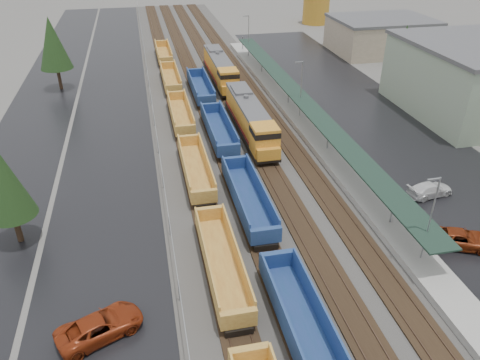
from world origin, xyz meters
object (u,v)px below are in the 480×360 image
at_px(locomotive_lead, 251,119).
at_px(locomotive_trail, 220,69).
at_px(well_string_yellow, 196,169).
at_px(parked_car_east_c, 430,190).
at_px(storage_tank, 316,10).
at_px(well_string_blue, 271,251).
at_px(parked_car_east_b, 461,239).
at_px(parked_car_west_c, 100,326).

xyz_separation_m(locomotive_lead, locomotive_trail, (0.00, 21.00, 0.00)).
bearing_deg(well_string_yellow, locomotive_trail, 75.09).
height_order(well_string_yellow, parked_car_east_c, well_string_yellow).
distance_m(locomotive_lead, storage_tank, 68.62).
distance_m(well_string_blue, storage_tank, 91.99).
height_order(locomotive_lead, parked_car_east_b, locomotive_lead).
relative_size(locomotive_trail, well_string_yellow, 0.18).
bearing_deg(storage_tank, parked_car_east_b, -102.30).
distance_m(storage_tank, parked_car_west_c, 101.75).
height_order(well_string_blue, parked_car_west_c, well_string_blue).
height_order(locomotive_trail, well_string_yellow, locomotive_trail).
height_order(locomotive_lead, locomotive_trail, same).
bearing_deg(well_string_blue, locomotive_lead, 80.47).
xyz_separation_m(parked_car_west_c, parked_car_east_c, (30.86, 11.19, -0.10)).
bearing_deg(parked_car_east_c, storage_tank, -21.56).
bearing_deg(parked_car_west_c, parked_car_east_c, -93.78).
relative_size(locomotive_lead, storage_tank, 2.96).
xyz_separation_m(locomotive_trail, well_string_blue, (-4.00, -44.82, -1.11)).
bearing_deg(storage_tank, well_string_yellow, -118.95).
height_order(locomotive_trail, parked_car_east_c, locomotive_trail).
bearing_deg(storage_tank, locomotive_trail, -127.49).
bearing_deg(parked_car_east_b, locomotive_trail, 37.71).
xyz_separation_m(locomotive_trail, well_string_yellow, (-8.00, -30.04, -1.16)).
xyz_separation_m(well_string_blue, storage_tank, (34.89, 85.09, 2.00)).
bearing_deg(locomotive_lead, locomotive_trail, 90.00).
height_order(parked_car_west_c, parked_car_east_b, parked_car_west_c).
xyz_separation_m(locomotive_trail, parked_car_east_b, (12.07, -46.08, -1.56)).
relative_size(well_string_yellow, storage_tank, 16.47).
distance_m(locomotive_lead, parked_car_east_c, 22.33).
xyz_separation_m(well_string_blue, parked_car_east_c, (17.97, 6.47, -0.49)).
distance_m(locomotive_lead, parked_car_east_b, 27.88).
height_order(locomotive_lead, well_string_blue, locomotive_lead).
bearing_deg(parked_car_east_b, well_string_yellow, 74.39).
bearing_deg(storage_tank, well_string_blue, -112.30).
relative_size(locomotive_trail, parked_car_east_b, 3.58).
bearing_deg(locomotive_trail, storage_tank, 52.51).
height_order(parked_car_west_c, parked_car_east_c, parked_car_west_c).
height_order(storage_tank, parked_car_west_c, storage_tank).
xyz_separation_m(well_string_yellow, storage_tank, (38.89, 70.31, 2.05)).
xyz_separation_m(well_string_yellow, parked_car_west_c, (-8.89, -19.50, -0.34)).
distance_m(locomotive_trail, parked_car_east_c, 40.85).
bearing_deg(well_string_yellow, locomotive_lead, 48.48).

